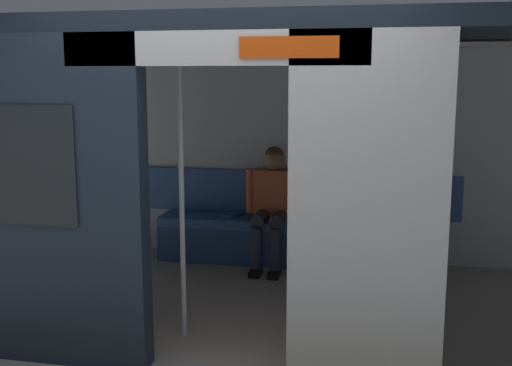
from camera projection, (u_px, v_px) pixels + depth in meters
name	position (u px, v px, depth m)	size (l,w,h in m)	color
train_car	(251.00, 123.00, 4.98)	(6.40, 2.92, 2.26)	#ADAFB5
bench_seat	(280.00, 230.00, 6.26)	(2.47, 0.44, 0.46)	#38609E
person_seated	(272.00, 199.00, 6.16)	(0.55, 0.67, 1.19)	#CC5933
handbag	(313.00, 212.00, 6.21)	(0.26, 0.15, 0.17)	black
book	(232.00, 215.00, 6.41)	(0.15, 0.22, 0.03)	#26598C
grab_pole_door	(182.00, 194.00, 4.41)	(0.04, 0.04, 2.12)	silver
grab_pole_far	(294.00, 196.00, 4.32)	(0.04, 0.04, 2.12)	silver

